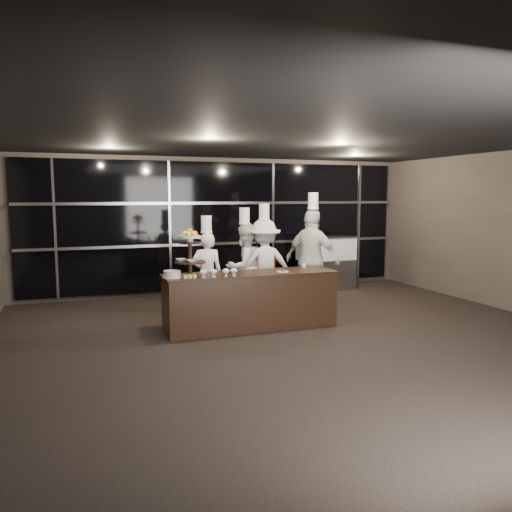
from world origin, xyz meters
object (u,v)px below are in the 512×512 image
object	(u,v)px
display_case	(326,260)
chef_d	(312,259)
buffet_counter	(251,300)
chef_a	(207,272)
layer_cake	(172,274)
display_stand	(190,249)
chef_b	(245,267)
chef_c	(264,265)

from	to	relation	value
display_case	chef_d	world-z (taller)	chef_d
buffet_counter	chef_a	bearing A→B (deg)	111.96
layer_cake	display_stand	bearing A→B (deg)	9.70
chef_a	chef_d	world-z (taller)	chef_d
display_stand	chef_d	bearing A→B (deg)	18.38
display_stand	chef_b	bearing A→B (deg)	43.12
display_stand	chef_b	world-z (taller)	chef_b
chef_b	chef_c	size ratio (longest dim) A/B	0.96
chef_a	chef_d	size ratio (longest dim) A/B	0.82
layer_cake	display_case	bearing A→B (deg)	32.90
chef_b	chef_d	xyz separation A→B (m)	(1.22, -0.39, 0.14)
layer_cake	buffet_counter	bearing A→B (deg)	2.22
display_stand	layer_cake	distance (m)	0.47
display_case	chef_c	distance (m)	2.56
display_case	chef_c	size ratio (longest dim) A/B	0.64
display_stand	display_case	xyz separation A→B (m)	(3.76, 2.57, -0.65)
chef_b	chef_c	xyz separation A→B (m)	(0.34, -0.13, 0.03)
chef_b	chef_c	bearing A→B (deg)	-20.11
display_stand	chef_a	size ratio (longest dim) A/B	0.41
layer_cake	display_case	distance (m)	4.83
display_stand	chef_c	distance (m)	2.05
chef_a	chef_d	distance (m)	2.00
display_stand	layer_cake	world-z (taller)	display_stand
chef_c	layer_cake	bearing A→B (deg)	-149.34
display_stand	chef_d	xyz separation A→B (m)	(2.53, 0.84, -0.37)
layer_cake	chef_d	bearing A→B (deg)	17.51
chef_a	chef_c	size ratio (longest dim) A/B	0.90
chef_b	chef_c	distance (m)	0.37
display_case	chef_d	distance (m)	2.14
buffet_counter	chef_d	distance (m)	1.82
chef_c	display_case	bearing A→B (deg)	34.88
chef_c	buffet_counter	bearing A→B (deg)	-120.79
display_case	chef_d	xyz separation A→B (m)	(-1.23, -1.73, 0.29)
buffet_counter	chef_d	bearing A→B (deg)	28.77
layer_cake	display_case	size ratio (longest dim) A/B	0.23
chef_d	chef_c	bearing A→B (deg)	163.07
display_case	chef_b	size ratio (longest dim) A/B	0.67
buffet_counter	display_stand	world-z (taller)	display_stand
buffet_counter	chef_b	xyz separation A→B (m)	(0.32, 1.23, 0.37)
buffet_counter	chef_c	size ratio (longest dim) A/B	1.41
chef_b	chef_d	world-z (taller)	chef_d
buffet_counter	chef_c	bearing A→B (deg)	59.21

